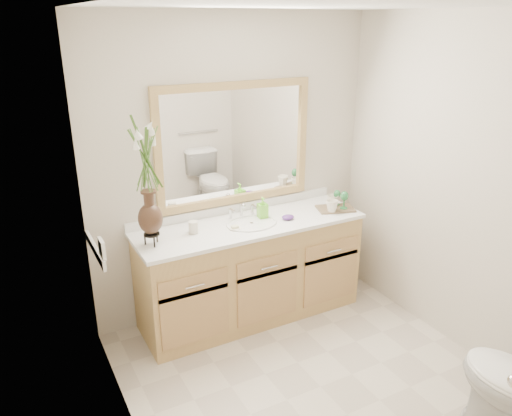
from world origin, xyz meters
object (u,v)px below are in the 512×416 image
flower_vase (146,168)px  tumbler (193,227)px  soap_bottle (263,208)px  tray (335,209)px

flower_vase → tumbler: size_ratio=9.01×
soap_bottle → flower_vase: bearing=-167.4°
flower_vase → tumbler: 0.62m
tumbler → soap_bottle: size_ratio=0.61×
tumbler → tray: (1.23, -0.10, -0.04)m
soap_bottle → tray: soap_bottle is taller
flower_vase → tray: size_ratio=2.78×
flower_vase → soap_bottle: size_ratio=5.51×
tumbler → soap_bottle: bearing=3.1°
soap_bottle → tray: size_ratio=0.50×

